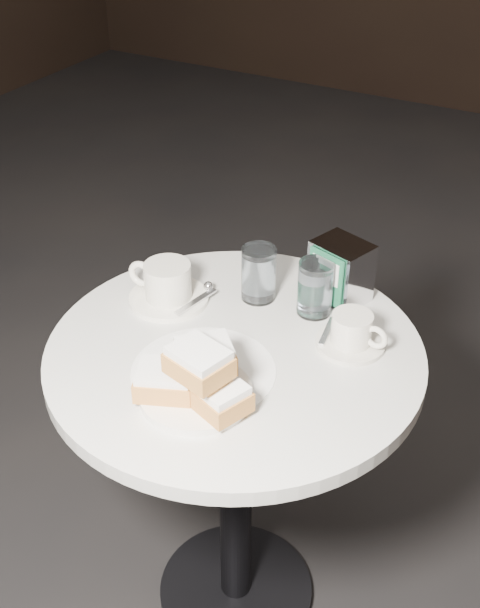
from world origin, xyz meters
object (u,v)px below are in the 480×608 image
water_glass_left (259,274)px  napkin_dispenser (340,271)px  cafe_table (235,426)px  coffee_cup_left (167,285)px  water_glass_right (315,289)px  beignet_plate (196,379)px  coffee_cup_right (352,333)px

water_glass_left → napkin_dispenser: size_ratio=0.88×
cafe_table → coffee_cup_left: 0.31m
cafe_table → napkin_dispenser: bearing=67.2°
water_glass_right → napkin_dispenser: napkin_dispenser is taller
beignet_plate → napkin_dispenser: same height
coffee_cup_left → coffee_cup_right: size_ratio=1.23×
cafe_table → coffee_cup_left: size_ratio=4.25×
beignet_plate → napkin_dispenser: size_ratio=1.67×
cafe_table → coffee_cup_left: (-0.19, 0.07, 0.23)m
beignet_plate → water_glass_right: 0.34m
coffee_cup_left → cafe_table: bearing=-24.7°
coffee_cup_left → water_glass_right: (0.27, 0.10, 0.02)m
cafe_table → napkin_dispenser: 0.37m
water_glass_left → water_glass_right: water_glass_left is taller
water_glass_left → coffee_cup_left: bearing=-147.6°
beignet_plate → water_glass_right: bearing=79.1°
coffee_cup_left → water_glass_left: 0.18m
coffee_cup_right → water_glass_right: (-0.11, 0.07, 0.02)m
beignet_plate → napkin_dispenser: 0.41m
cafe_table → coffee_cup_right: size_ratio=5.22×
cafe_table → napkin_dispenser: size_ratio=5.82×
cafe_table → napkin_dispenser: napkin_dispenser is taller
coffee_cup_left → coffee_cup_right: coffee_cup_left is taller
cafe_table → coffee_cup_right: 0.31m
water_glass_right → coffee_cup_left: bearing=-159.0°
coffee_cup_left → coffee_cup_right: (0.38, 0.04, -0.01)m
cafe_table → coffee_cup_left: bearing=159.8°
water_glass_right → cafe_table: bearing=-114.4°
water_glass_left → napkin_dispenser: bearing=28.1°
beignet_plate → coffee_cup_right: size_ratio=1.50×
beignet_plate → water_glass_left: size_ratio=1.91×
beignet_plate → water_glass_right: size_ratio=1.93×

